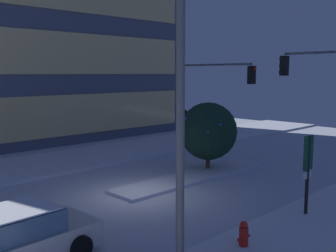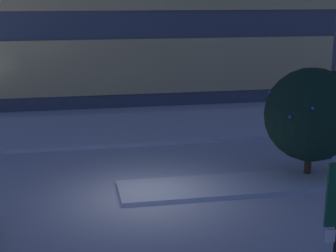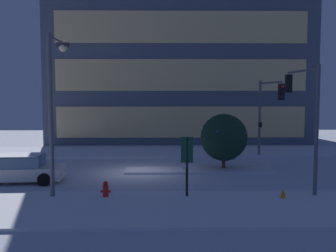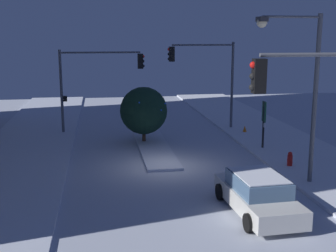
{
  "view_description": "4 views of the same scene",
  "coord_description": "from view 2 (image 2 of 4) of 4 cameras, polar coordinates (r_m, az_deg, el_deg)",
  "views": [
    {
      "loc": [
        -10.1,
        -12.18,
        4.92
      ],
      "look_at": [
        1.84,
        0.1,
        2.67
      ],
      "focal_mm": 42.92,
      "sensor_mm": 36.0,
      "label": 1
    },
    {
      "loc": [
        -1.96,
        -13.56,
        5.63
      ],
      "look_at": [
        0.63,
        0.03,
        2.07
      ],
      "focal_mm": 54.78,
      "sensor_mm": 36.0,
      "label": 2
    },
    {
      "loc": [
        1.37,
        -24.15,
        4.96
      ],
      "look_at": [
        1.78,
        -1.15,
        2.92
      ],
      "focal_mm": 43.61,
      "sensor_mm": 36.0,
      "label": 3
    },
    {
      "loc": [
        -21.32,
        3.38,
        6.6
      ],
      "look_at": [
        0.74,
        -0.09,
        1.98
      ],
      "focal_mm": 47.36,
      "sensor_mm": 36.0,
      "label": 4
    }
  ],
  "objects": [
    {
      "name": "median_strip",
      "position": [
        15.95,
        10.91,
        -6.27
      ],
      "size": [
        9.0,
        1.8,
        0.14
      ],
      "primitive_type": "cube",
      "color": "silver",
      "rests_on": "ground"
    },
    {
      "name": "decorated_tree_median",
      "position": [
        16.39,
        15.65,
        1.22
      ],
      "size": [
        2.9,
        2.9,
        3.49
      ],
      "color": "#473323",
      "rests_on": "ground"
    },
    {
      "name": "curb_strip_far",
      "position": [
        22.0,
        -5.33,
        -0.29
      ],
      "size": [
        52.0,
        5.2,
        0.14
      ],
      "primitive_type": "cube",
      "color": "silver",
      "rests_on": "ground"
    },
    {
      "name": "ground",
      "position": [
        14.81,
        -2.4,
        -7.94
      ],
      "size": [
        52.0,
        52.0,
        0.0
      ],
      "primitive_type": "plane",
      "color": "silver"
    }
  ]
}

